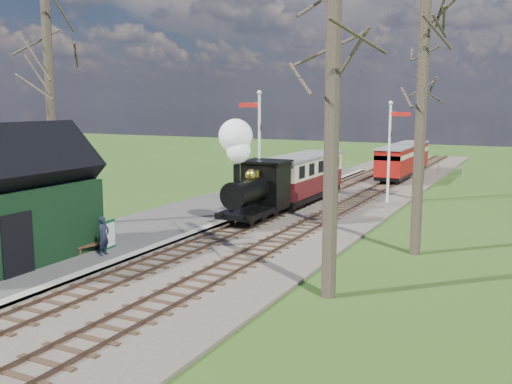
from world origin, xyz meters
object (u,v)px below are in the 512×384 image
Objects in this scene: coach at (303,176)px; sign_board at (109,235)px; semaphore_far at (391,144)px; semaphore_near at (258,143)px; bench at (91,239)px; station_shed at (8,203)px; red_carriage_b at (411,156)px; locomotive at (253,178)px; person at (104,236)px; red_carriage_a at (395,163)px.

sign_board is at bearing -100.55° from coach.
semaphore_far reaches higher than sign_board.
semaphore_near reaches higher than bench.
red_carriage_b is at bearing 77.97° from station_shed.
semaphore_far reaches higher than locomotive.
bench is at bearing 67.99° from person.
station_shed is 3.38m from person.
semaphore_near is 1.32× the size of red_carriage_b.
red_carriage_a is at bearing -12.99° from person.
locomotive is 3.36× the size of person.
coach is 5.37× the size of person.
station_shed reaches higher than bench.
red_carriage_a is 24.55m from sign_board.
coach is (0.77, 4.03, -2.03)m from semaphore_near.
station_shed is at bearing -105.00° from coach.
red_carriage_b is at bearing 90.00° from red_carriage_a.
person is (2.28, 2.08, -1.36)m from station_shed.
semaphore_near is at bearing -9.59° from person.
sign_board is at bearing -114.26° from semaphore_far.
station_shed is at bearing -122.88° from sign_board.
person reaches higher than bench.
sign_board is at bearing 27.52° from person.
semaphore_near is 1.09× the size of semaphore_far.
red_carriage_a is 4.36× the size of sign_board.
bench is (-2.92, -13.63, -0.96)m from coach.
sign_board reaches higher than bench.
person is at bearing -97.15° from semaphore_near.
locomotive is 17.12m from red_carriage_a.
red_carriage_b is 30.64m from person.
station_shed is at bearing -104.40° from red_carriage_a.
station_shed is 3.72m from sign_board.
semaphore_near is (3.53, 12.00, 1.35)m from station_shed.
coach is 11.14m from red_carriage_a.
red_carriage_b is (6.90, 32.37, -0.87)m from station_shed.
semaphore_near is 1.32× the size of red_carriage_a.
red_carriage_a is at bearing 77.23° from semaphore_near.
semaphore_far reaches higher than bench.
locomotive reaches higher than person.
red_carriage_b is (-1.77, 14.36, -1.95)m from semaphore_far.
coach is at bearing 79.20° from semaphore_near.
locomotive is 1.00× the size of red_carriage_a.
semaphore_far is at bearing -24.30° from person.
semaphore_near is 10.36m from person.
locomotive is at bearing 68.98° from bench.
station_shed is 20.01m from semaphore_far.
semaphore_near is at bearing 110.42° from locomotive.
red_carriage_a is at bearing 78.11° from sign_board.
station_shed reaches higher than locomotive.
semaphore_near is 1.31× the size of locomotive.
semaphore_far is 17.44m from bench.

